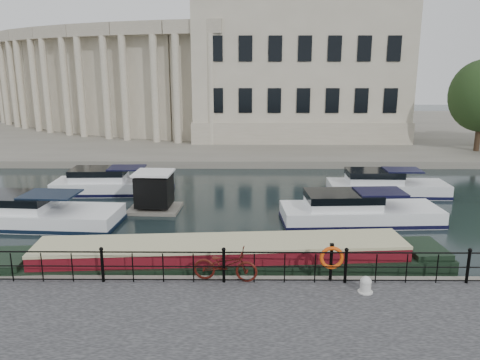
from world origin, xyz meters
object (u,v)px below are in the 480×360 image
bicycle (225,265)px  harbour_hut (154,193)px  narrowboat (222,262)px  life_ring_post (332,258)px  mooring_bollard (366,285)px

bicycle → harbour_hut: bearing=30.7°
bicycle → narrowboat: bearing=13.3°
bicycle → life_ring_post: bearing=-83.4°
harbour_hut → life_ring_post: bearing=-48.5°
mooring_bollard → life_ring_post: size_ratio=0.41×
bicycle → mooring_bollard: (4.45, -0.82, -0.31)m
mooring_bollard → life_ring_post: bearing=141.2°
narrowboat → harbour_hut: 8.72m
mooring_bollard → life_ring_post: (-0.96, 0.77, 0.56)m
bicycle → narrowboat: (-0.19, 1.88, -0.75)m
harbour_hut → mooring_bollard: bearing=-47.4°
bicycle → mooring_bollard: size_ratio=3.99×
narrowboat → mooring_bollard: bearing=-34.2°
mooring_bollard → harbour_hut: 13.53m
bicycle → harbour_hut: 10.48m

